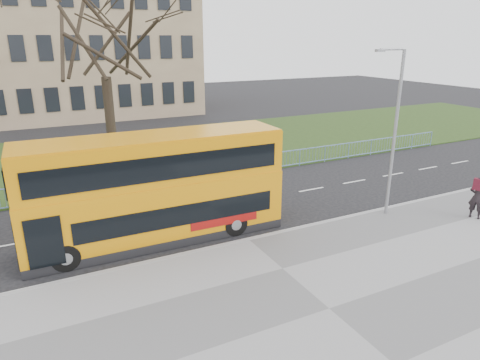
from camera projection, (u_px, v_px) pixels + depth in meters
name	position (u px, v px, depth m)	size (l,w,h in m)	color
ground	(232.00, 228.00, 18.57)	(120.00, 120.00, 0.00)	black
pavement	(329.00, 310.00, 12.82)	(80.00, 10.50, 0.12)	slate
kerb	(249.00, 240.00, 17.23)	(80.00, 0.20, 0.14)	gray
grass_verge	(146.00, 152.00, 30.68)	(80.00, 15.40, 0.08)	#223714
guard_railing	(181.00, 174.00, 23.99)	(40.00, 0.12, 1.10)	#7398CD
bare_tree	(104.00, 57.00, 23.61)	(9.48, 9.48, 13.55)	black
civic_building	(41.00, 47.00, 43.92)	(30.00, 15.00, 14.00)	#876F55
yellow_bus	(156.00, 186.00, 16.84)	(10.19, 2.60, 4.26)	orange
pedestrian	(478.00, 197.00, 18.99)	(0.71, 0.46, 1.94)	black
street_lamp	(394.00, 128.00, 18.49)	(1.55, 0.22, 7.32)	gray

